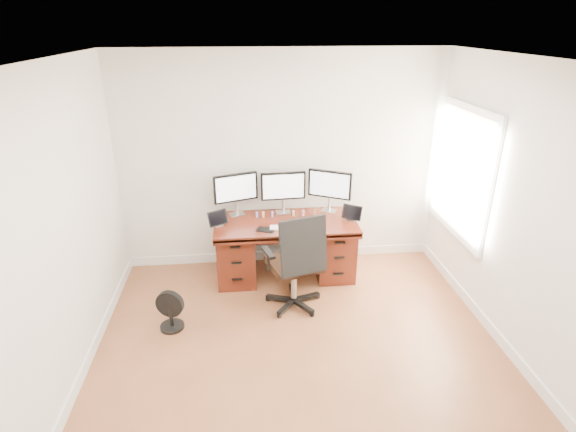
{
  "coord_description": "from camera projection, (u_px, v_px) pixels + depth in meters",
  "views": [
    {
      "loc": [
        -0.48,
        -3.1,
        2.96
      ],
      "look_at": [
        0.0,
        1.5,
        0.95
      ],
      "focal_mm": 28.0,
      "sensor_mm": 36.0,
      "label": 1
    }
  ],
  "objects": [
    {
      "name": "trackpad",
      "position": [
        304.0,
        227.0,
        5.25
      ],
      "size": [
        0.18,
        0.18,
        0.01
      ],
      "primitive_type": "cube",
      "rotation": [
        0.0,
        0.0,
        0.41
      ],
      "color": "silver",
      "rests_on": "desk"
    },
    {
      "name": "tablet_left",
      "position": [
        218.0,
        219.0,
        5.24
      ],
      "size": [
        0.24,
        0.18,
        0.19
      ],
      "rotation": [
        0.0,
        0.0,
        0.52
      ],
      "color": "silver",
      "rests_on": "desk"
    },
    {
      "name": "ground",
      "position": [
        305.0,
        378.0,
        4.05
      ],
      "size": [
        4.5,
        4.5,
        0.0
      ],
      "primitive_type": "plane",
      "color": "brown",
      "rests_on": "ground"
    },
    {
      "name": "figurine_yellow",
      "position": [
        293.0,
        213.0,
        5.53
      ],
      "size": [
        0.03,
        0.03,
        0.08
      ],
      "color": "#E7BD75",
      "rests_on": "desk"
    },
    {
      "name": "desk",
      "position": [
        285.0,
        246.0,
        5.56
      ],
      "size": [
        1.7,
        0.8,
        0.75
      ],
      "color": "#4D1A0F",
      "rests_on": "ground"
    },
    {
      "name": "figurine_brown",
      "position": [
        315.0,
        212.0,
        5.55
      ],
      "size": [
        0.03,
        0.03,
        0.08
      ],
      "color": "#915E4C",
      "rests_on": "desk"
    },
    {
      "name": "figurine_orange",
      "position": [
        263.0,
        214.0,
        5.49
      ],
      "size": [
        0.03,
        0.03,
        0.08
      ],
      "color": "#E4914A",
      "rests_on": "desk"
    },
    {
      "name": "figurine_purple",
      "position": [
        272.0,
        214.0,
        5.5
      ],
      "size": [
        0.03,
        0.03,
        0.08
      ],
      "color": "#8668D8",
      "rests_on": "desk"
    },
    {
      "name": "floor_fan",
      "position": [
        170.0,
        311.0,
        4.64
      ],
      "size": [
        0.3,
        0.25,
        0.43
      ],
      "rotation": [
        0.0,
        0.0,
        -0.29
      ],
      "color": "black",
      "rests_on": "ground"
    },
    {
      "name": "monitor_right",
      "position": [
        330.0,
        186.0,
        5.56
      ],
      "size": [
        0.5,
        0.29,
        0.53
      ],
      "rotation": [
        0.0,
        0.0,
        -0.49
      ],
      "color": "silver",
      "rests_on": "desk"
    },
    {
      "name": "figurine_pink",
      "position": [
        303.0,
        212.0,
        5.54
      ],
      "size": [
        0.03,
        0.03,
        0.08
      ],
      "color": "pink",
      "rests_on": "desk"
    },
    {
      "name": "figurine_blue",
      "position": [
        257.0,
        214.0,
        5.48
      ],
      "size": [
        0.03,
        0.03,
        0.08
      ],
      "color": "#637CE7",
      "rests_on": "desk"
    },
    {
      "name": "monitor_center",
      "position": [
        283.0,
        188.0,
        5.51
      ],
      "size": [
        0.55,
        0.15,
        0.53
      ],
      "rotation": [
        0.0,
        0.0,
        0.05
      ],
      "color": "silver",
      "rests_on": "desk"
    },
    {
      "name": "drawing_tablet",
      "position": [
        266.0,
        230.0,
        5.17
      ],
      "size": [
        0.23,
        0.19,
        0.01
      ],
      "primitive_type": "cube",
      "rotation": [
        0.0,
        0.0,
        -0.37
      ],
      "color": "black",
      "rests_on": "desk"
    },
    {
      "name": "office_chair",
      "position": [
        296.0,
        277.0,
        4.92
      ],
      "size": [
        0.76,
        0.76,
        1.15
      ],
      "rotation": [
        0.0,
        0.0,
        0.29
      ],
      "color": "black",
      "rests_on": "ground"
    },
    {
      "name": "back_wall",
      "position": [
        282.0,
        163.0,
        5.57
      ],
      "size": [
        4.0,
        0.1,
        2.7
      ],
      "primitive_type": "cube",
      "color": "white",
      "rests_on": "ground"
    },
    {
      "name": "phone",
      "position": [
        284.0,
        222.0,
        5.37
      ],
      "size": [
        0.12,
        0.06,
        0.01
      ],
      "primitive_type": "cube",
      "rotation": [
        0.0,
        0.0,
        -0.06
      ],
      "color": "black",
      "rests_on": "desk"
    },
    {
      "name": "right_wall",
      "position": [
        539.0,
        228.0,
        3.8
      ],
      "size": [
        0.1,
        4.5,
        2.7
      ],
      "color": "white",
      "rests_on": "ground"
    },
    {
      "name": "monitor_left",
      "position": [
        236.0,
        189.0,
        5.45
      ],
      "size": [
        0.53,
        0.21,
        0.53
      ],
      "rotation": [
        0.0,
        0.0,
        0.32
      ],
      "color": "silver",
      "rests_on": "desk"
    },
    {
      "name": "keyboard",
      "position": [
        283.0,
        228.0,
        5.21
      ],
      "size": [
        0.31,
        0.15,
        0.01
      ],
      "primitive_type": "cube",
      "rotation": [
        0.0,
        0.0,
        -0.08
      ],
      "color": "white",
      "rests_on": "desk"
    },
    {
      "name": "tablet_right",
      "position": [
        352.0,
        214.0,
        5.39
      ],
      "size": [
        0.24,
        0.19,
        0.19
      ],
      "rotation": [
        0.0,
        0.0,
        -0.58
      ],
      "color": "silver",
      "rests_on": "desk"
    }
  ]
}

